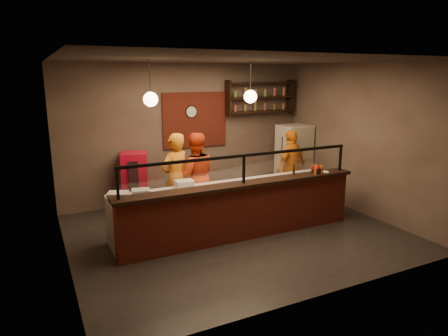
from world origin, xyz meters
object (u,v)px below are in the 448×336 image
wall_clock (191,112)px  pizza_dough (259,182)px  condiment_caddy (317,171)px  pepper_mill (294,169)px  cook_mid (195,175)px  cook_right (291,166)px  fridge (294,159)px  cook_left (176,179)px  red_cooler (135,182)px

wall_clock → pizza_dough: wall_clock is taller
condiment_caddy → pepper_mill: (-0.48, 0.10, 0.06)m
cook_mid → cook_right: cook_mid is taller
fridge → pepper_mill: 2.50m
cook_left → cook_mid: 0.49m
wall_clock → cook_mid: wall_clock is taller
fridge → cook_mid: bearing=-170.8°
cook_left → fridge: bearing=171.1°
cook_right → pepper_mill: 1.65m
cook_left → cook_right: (2.87, 0.09, -0.06)m
cook_left → red_cooler: size_ratio=1.41×
cook_right → pepper_mill: cook_right is taller
cook_left → pepper_mill: size_ratio=8.30×
cook_left → cook_mid: bearing=173.4°
cook_right → pizza_dough: size_ratio=3.30×
cook_left → cook_right: cook_left is taller
wall_clock → pizza_dough: (0.49, -2.33, -1.19)m
cook_mid → red_cooler: size_ratio=1.38×
cook_left → pepper_mill: cook_left is taller
pepper_mill → wall_clock: bearing=111.3°
fridge → cook_left: bearing=-170.4°
wall_clock → cook_mid: (-0.44, -1.30, -1.20)m
cook_left → pizza_dough: size_ratio=3.52×
pepper_mill → condiment_caddy: bearing=-12.0°
cook_left → pizza_dough: 1.68m
wall_clock → cook_left: wall_clock is taller
condiment_caddy → wall_clock: bearing=118.8°
cook_mid → cook_right: bearing=-167.1°
fridge → red_cooler: 4.00m
cook_mid → cook_right: 2.39m
cook_right → fridge: fridge is taller
condiment_caddy → red_cooler: bearing=140.5°
red_cooler → cook_mid: bearing=-27.3°
condiment_caddy → cook_mid: bearing=143.1°
pepper_mill → cook_left: bearing=147.5°
red_cooler → condiment_caddy: (3.00, -2.47, 0.46)m
cook_mid → red_cooler: bearing=-30.1°
cook_right → cook_left: bearing=-17.1°
condiment_caddy → pepper_mill: size_ratio=0.85×
cook_mid → condiment_caddy: bearing=156.8°
cook_left → cook_mid: (0.48, 0.13, -0.02)m
fridge → pepper_mill: (-1.45, -2.01, 0.31)m
wall_clock → cook_mid: 1.82m
fridge → condiment_caddy: (-0.97, -2.11, 0.25)m
fridge → wall_clock: bearing=162.1°
cook_mid → fridge: cook_mid is taller
red_cooler → pepper_mill: (2.52, -2.37, 0.52)m
red_cooler → pepper_mill: red_cooler is taller
wall_clock → cook_right: size_ratio=0.17×
cook_left → red_cooler: bearing=-85.0°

